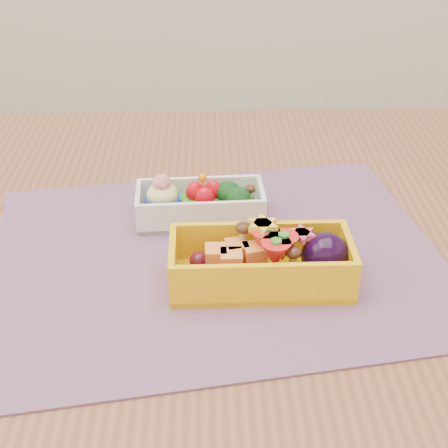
{
  "coord_description": "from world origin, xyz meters",
  "views": [
    {
      "loc": [
        -0.01,
        -0.56,
        1.14
      ],
      "look_at": [
        0.0,
        -0.0,
        0.79
      ],
      "focal_mm": 50.68,
      "sensor_mm": 36.0,
      "label": 1
    }
  ],
  "objects_px": {
    "table": "(220,322)",
    "bento_yellow": "(265,261)",
    "placemat": "(217,257)",
    "bento_white": "(200,204)"
  },
  "relations": [
    {
      "from": "table",
      "to": "bento_yellow",
      "type": "xyz_separation_m",
      "value": [
        0.04,
        -0.06,
        0.13
      ]
    },
    {
      "from": "table",
      "to": "placemat",
      "type": "xyz_separation_m",
      "value": [
        -0.0,
        -0.01,
        0.1
      ]
    },
    {
      "from": "table",
      "to": "bento_white",
      "type": "height_order",
      "value": "bento_white"
    },
    {
      "from": "table",
      "to": "bento_white",
      "type": "bearing_deg",
      "value": 107.87
    },
    {
      "from": "table",
      "to": "placemat",
      "type": "height_order",
      "value": "placemat"
    },
    {
      "from": "placemat",
      "to": "bento_yellow",
      "type": "distance_m",
      "value": 0.07
    },
    {
      "from": "table",
      "to": "placemat",
      "type": "relative_size",
      "value": 2.54
    },
    {
      "from": "bento_yellow",
      "to": "bento_white",
      "type": "bearing_deg",
      "value": 117.59
    },
    {
      "from": "placemat",
      "to": "bento_white",
      "type": "height_order",
      "value": "bento_white"
    },
    {
      "from": "bento_white",
      "to": "bento_yellow",
      "type": "distance_m",
      "value": 0.14
    }
  ]
}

